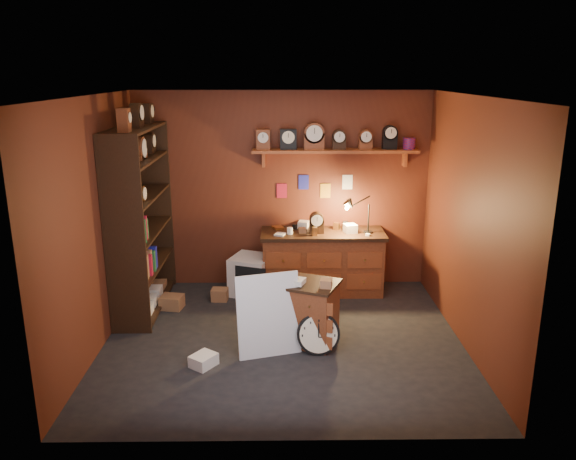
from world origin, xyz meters
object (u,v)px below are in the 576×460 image
Objects in this scene: workbench at (322,258)px; shelving_unit at (138,212)px; big_round_clock at (318,334)px; low_cabinet at (308,310)px.

shelving_unit is at bearing -168.05° from workbench.
big_round_clock is at bearing -30.73° from shelving_unit.
workbench is at bearing 11.95° from shelving_unit.
low_cabinet is 1.72× the size of big_round_clock.
workbench is 3.59× the size of big_round_clock.
workbench is 2.09× the size of low_cabinet.
shelving_unit is at bearing 149.27° from big_round_clock.
workbench is 1.54m from low_cabinet.
shelving_unit reaches higher than workbench.
shelving_unit reaches higher than low_cabinet.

